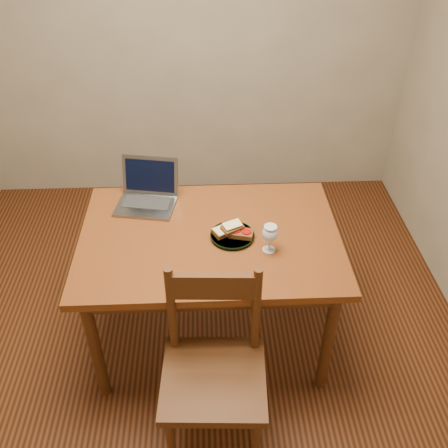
{
  "coord_description": "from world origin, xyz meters",
  "views": [
    {
      "loc": [
        0.1,
        -1.92,
        2.31
      ],
      "look_at": [
        0.18,
        0.02,
        0.8
      ],
      "focal_mm": 40.0,
      "sensor_mm": 36.0,
      "label": 1
    }
  ],
  "objects_px": {
    "table": "(210,248)",
    "milk_glass": "(270,238)",
    "plate": "(232,236)",
    "laptop": "(148,192)",
    "chair": "(214,366)"
  },
  "relations": [
    {
      "from": "milk_glass",
      "to": "laptop",
      "type": "distance_m",
      "value": 0.75
    },
    {
      "from": "milk_glass",
      "to": "laptop",
      "type": "relative_size",
      "value": 0.42
    },
    {
      "from": "plate",
      "to": "milk_glass",
      "type": "bearing_deg",
      "value": -31.69
    },
    {
      "from": "plate",
      "to": "laptop",
      "type": "bearing_deg",
      "value": 142.45
    },
    {
      "from": "table",
      "to": "laptop",
      "type": "xyz_separation_m",
      "value": [
        -0.33,
        0.32,
        0.14
      ]
    },
    {
      "from": "chair",
      "to": "laptop",
      "type": "height_order",
      "value": "laptop"
    },
    {
      "from": "plate",
      "to": "milk_glass",
      "type": "xyz_separation_m",
      "value": [
        0.17,
        -0.11,
        0.06
      ]
    },
    {
      "from": "chair",
      "to": "laptop",
      "type": "distance_m",
      "value": 1.03
    },
    {
      "from": "table",
      "to": "chair",
      "type": "height_order",
      "value": "chair"
    },
    {
      "from": "table",
      "to": "laptop",
      "type": "relative_size",
      "value": 3.69
    },
    {
      "from": "plate",
      "to": "milk_glass",
      "type": "relative_size",
      "value": 1.51
    },
    {
      "from": "table",
      "to": "plate",
      "type": "xyz_separation_m",
      "value": [
        0.11,
        -0.02,
        0.1
      ]
    },
    {
      "from": "plate",
      "to": "laptop",
      "type": "distance_m",
      "value": 0.56
    },
    {
      "from": "table",
      "to": "plate",
      "type": "height_order",
      "value": "plate"
    },
    {
      "from": "table",
      "to": "milk_glass",
      "type": "bearing_deg",
      "value": -24.29
    }
  ]
}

